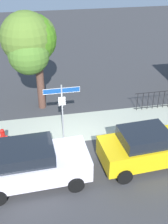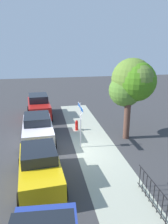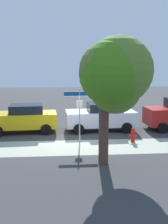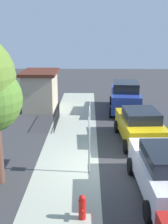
# 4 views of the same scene
# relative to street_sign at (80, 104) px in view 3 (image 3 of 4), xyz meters

# --- Properties ---
(ground_plane) EXTENTS (60.00, 60.00, 0.00)m
(ground_plane) POSITION_rel_street_sign_xyz_m (0.44, -0.40, -2.07)
(ground_plane) COLOR #38383A
(sidewalk_strip) EXTENTS (24.00, 2.60, 0.00)m
(sidewalk_strip) POSITION_rel_street_sign_xyz_m (2.44, 0.90, -2.07)
(sidewalk_strip) COLOR #A6AB98
(sidewalk_strip) RESTS_ON ground_plane
(street_sign) EXTENTS (1.65, 0.07, 2.88)m
(street_sign) POSITION_rel_street_sign_xyz_m (0.00, 0.00, 0.00)
(street_sign) COLOR #9EA0A5
(street_sign) RESTS_ON ground_plane
(shade_tree) EXTENTS (2.96, 3.01, 5.34)m
(shade_tree) POSITION_rel_street_sign_xyz_m (-1.13, 3.69, 1.72)
(shade_tree) COLOR #51352B
(shade_tree) RESTS_ON ground_plane
(car_white) EXTENTS (4.31, 2.22, 1.73)m
(car_white) POSITION_rel_street_sign_xyz_m (-1.51, -2.61, -1.19)
(car_white) COLOR white
(car_white) RESTS_ON ground_plane
(car_yellow) EXTENTS (4.16, 2.19, 1.69)m
(car_yellow) POSITION_rel_street_sign_xyz_m (3.25, -2.47, -1.21)
(car_yellow) COLOR gold
(car_yellow) RESTS_ON ground_plane
(fire_hydrant) EXTENTS (0.42, 0.22, 0.78)m
(fire_hydrant) POSITION_rel_street_sign_xyz_m (-2.84, 0.20, -1.69)
(fire_hydrant) COLOR red
(fire_hydrant) RESTS_ON ground_plane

